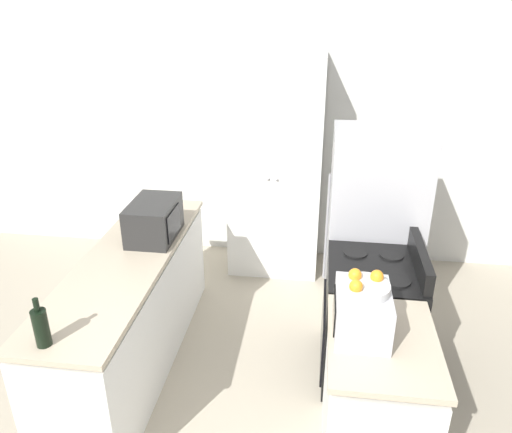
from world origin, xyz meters
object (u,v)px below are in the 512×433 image
at_px(wine_bottle, 41,327).
at_px(toaster_oven, 362,312).
at_px(fruit_bowl, 365,286).
at_px(stove, 369,320).
at_px(pantry_cabinet, 276,168).
at_px(microwave, 154,220).
at_px(refrigerator, 373,230).

distance_m(wine_bottle, toaster_oven, 1.72).
height_order(wine_bottle, fruit_bowl, fruit_bowl).
bearing_deg(stove, pantry_cabinet, 119.01).
bearing_deg(fruit_bowl, microwave, 147.29).
distance_m(stove, refrigerator, 0.84).
bearing_deg(pantry_cabinet, fruit_bowl, -72.62).
xyz_separation_m(microwave, fruit_bowl, (1.51, -0.97, 0.15)).
bearing_deg(fruit_bowl, wine_bottle, -168.13).
distance_m(microwave, wine_bottle, 1.34).
bearing_deg(microwave, toaster_oven, -33.06).
xyz_separation_m(stove, refrigerator, (0.05, 0.75, 0.37)).
bearing_deg(refrigerator, stove, -93.65).
xyz_separation_m(pantry_cabinet, stove, (0.85, -1.53, -0.60)).
height_order(stove, refrigerator, refrigerator).
relative_size(stove, toaster_oven, 2.62).
bearing_deg(refrigerator, microwave, -163.12).
distance_m(toaster_oven, fruit_bowl, 0.16).
relative_size(pantry_cabinet, fruit_bowl, 8.28).
distance_m(stove, fruit_bowl, 1.05).
bearing_deg(wine_bottle, stove, 30.61).
xyz_separation_m(stove, wine_bottle, (-1.83, -1.08, 0.56)).
distance_m(refrigerator, wine_bottle, 2.64).
bearing_deg(stove, refrigerator, 86.35).
relative_size(microwave, fruit_bowl, 1.92).
bearing_deg(wine_bottle, toaster_oven, 11.55).
distance_m(refrigerator, microwave, 1.79).
relative_size(stove, microwave, 2.16).
height_order(refrigerator, fruit_bowl, refrigerator).
bearing_deg(wine_bottle, fruit_bowl, 11.87).
bearing_deg(refrigerator, pantry_cabinet, 139.17).
distance_m(pantry_cabinet, stove, 1.85).
bearing_deg(toaster_oven, wine_bottle, -168.45).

